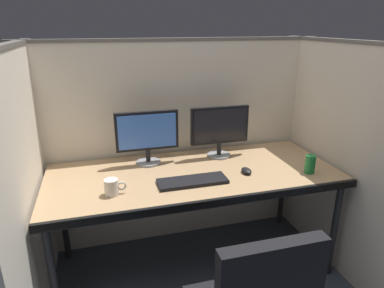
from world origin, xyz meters
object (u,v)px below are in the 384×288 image
desk (195,180)px  monitor_left (147,134)px  soda_can (310,164)px  keyboard_main (192,181)px  computer_mouse (246,171)px  coffee_mug (112,187)px  monitor_right (220,128)px

desk → monitor_left: (-0.27, 0.24, 0.27)m
desk → soda_can: (0.73, -0.20, 0.11)m
keyboard_main → computer_mouse: size_ratio=4.48×
soda_can → coffee_mug: (-1.27, 0.04, -0.01)m
monitor_left → computer_mouse: size_ratio=4.48×
desk → monitor_left: monitor_left is taller
keyboard_main → computer_mouse: 0.38m
monitor_right → computer_mouse: 0.40m
desk → soda_can: 0.76m
desk → monitor_right: 0.44m
monitor_left → keyboard_main: (0.21, -0.38, -0.20)m
keyboard_main → soda_can: bearing=-4.6°
computer_mouse → soda_can: (0.40, -0.11, 0.04)m
monitor_right → keyboard_main: 0.53m
computer_mouse → soda_can: soda_can is taller
soda_can → computer_mouse: bearing=165.3°
desk → keyboard_main: keyboard_main is taller
coffee_mug → monitor_right: bearing=26.9°
monitor_right → keyboard_main: bearing=-129.3°
desk → soda_can: size_ratio=15.57×
monitor_right → soda_can: size_ratio=3.52×
monitor_left → soda_can: monitor_left is taller
computer_mouse → coffee_mug: coffee_mug is taller
monitor_left → keyboard_main: 0.48m
computer_mouse → desk: bearing=163.5°
desk → monitor_left: 0.45m
desk → coffee_mug: 0.57m
monitor_left → computer_mouse: 0.71m
soda_can → coffee_mug: size_ratio=0.97×
monitor_right → monitor_left: bearing=179.7°
keyboard_main → coffee_mug: 0.49m
coffee_mug → monitor_left: bearing=56.3°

